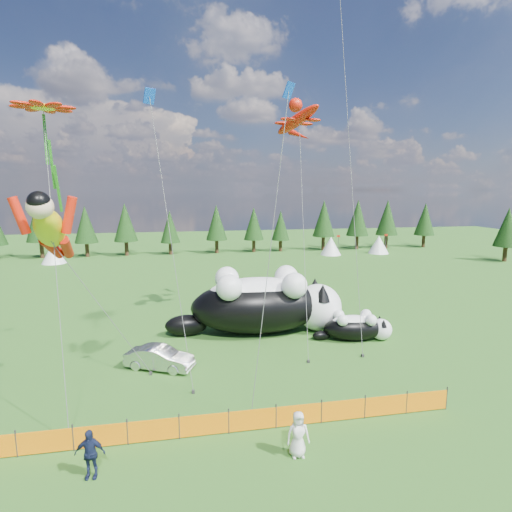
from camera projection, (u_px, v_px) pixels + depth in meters
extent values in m
plane|color=#0F3609|center=(201.00, 399.00, 19.20)|extent=(160.00, 160.00, 0.00)
cylinder|color=#262626|center=(16.00, 444.00, 14.93)|extent=(0.06, 0.06, 1.10)
cylinder|color=#262626|center=(73.00, 438.00, 15.29)|extent=(0.06, 0.06, 1.10)
cylinder|color=#262626|center=(127.00, 432.00, 15.66)|extent=(0.06, 0.06, 1.10)
cylinder|color=#262626|center=(179.00, 426.00, 16.02)|extent=(0.06, 0.06, 1.10)
cylinder|color=#262626|center=(229.00, 421.00, 16.38)|extent=(0.06, 0.06, 1.10)
cylinder|color=#262626|center=(276.00, 416.00, 16.75)|extent=(0.06, 0.06, 1.10)
cylinder|color=#262626|center=(321.00, 411.00, 17.11)|extent=(0.06, 0.06, 1.10)
cylinder|color=#262626|center=(365.00, 407.00, 17.47)|extent=(0.06, 0.06, 1.10)
cylinder|color=#262626|center=(406.00, 402.00, 17.84)|extent=(0.06, 0.06, 1.10)
cylinder|color=#262626|center=(447.00, 398.00, 18.20)|extent=(0.06, 0.06, 1.10)
cube|color=orange|center=(45.00, 442.00, 15.12)|extent=(2.00, 0.04, 0.90)
cube|color=orange|center=(101.00, 436.00, 15.48)|extent=(2.00, 0.04, 0.90)
cube|color=orange|center=(154.00, 430.00, 15.85)|extent=(2.00, 0.04, 0.90)
cube|color=orange|center=(204.00, 425.00, 16.21)|extent=(2.00, 0.04, 0.90)
cube|color=orange|center=(253.00, 420.00, 16.57)|extent=(2.00, 0.04, 0.90)
cube|color=orange|center=(299.00, 415.00, 16.94)|extent=(2.00, 0.04, 0.90)
cube|color=orange|center=(343.00, 410.00, 17.30)|extent=(2.00, 0.04, 0.90)
cube|color=orange|center=(386.00, 406.00, 17.66)|extent=(2.00, 0.04, 0.90)
cube|color=orange|center=(427.00, 401.00, 18.02)|extent=(2.00, 0.04, 0.90)
ellipsoid|color=black|center=(258.00, 307.00, 27.93)|extent=(9.57, 4.89, 3.73)
ellipsoid|color=white|center=(258.00, 294.00, 27.78)|extent=(7.22, 3.51, 2.28)
sphere|color=white|center=(318.00, 307.00, 28.51)|extent=(3.32, 3.32, 3.32)
sphere|color=#EE5C7F|center=(337.00, 306.00, 28.69)|extent=(0.46, 0.46, 0.46)
ellipsoid|color=black|center=(186.00, 325.00, 27.49)|extent=(2.98, 1.62, 1.45)
cone|color=black|center=(323.00, 293.00, 27.32)|extent=(1.16, 1.16, 1.16)
cone|color=black|center=(315.00, 286.00, 29.27)|extent=(1.16, 1.16, 1.16)
sphere|color=white|center=(286.00, 277.00, 29.25)|extent=(1.74, 1.74, 1.74)
sphere|color=white|center=(294.00, 286.00, 26.61)|extent=(1.74, 1.74, 1.74)
sphere|color=white|center=(227.00, 279.00, 28.70)|extent=(1.74, 1.74, 1.74)
sphere|color=white|center=(229.00, 288.00, 26.06)|extent=(1.74, 1.74, 1.74)
ellipsoid|color=black|center=(353.00, 328.00, 26.67)|extent=(4.25, 2.51, 1.60)
ellipsoid|color=white|center=(354.00, 322.00, 26.61)|extent=(3.20, 1.82, 0.98)
sphere|color=white|center=(381.00, 329.00, 26.72)|extent=(1.42, 1.42, 1.42)
sphere|color=#EE5C7F|center=(390.00, 329.00, 26.73)|extent=(0.20, 0.20, 0.20)
ellipsoid|color=black|center=(322.00, 335.00, 26.72)|extent=(1.33, 0.82, 0.62)
cone|color=black|center=(384.00, 323.00, 26.20)|extent=(0.50, 0.50, 0.50)
cone|color=black|center=(379.00, 319.00, 27.05)|extent=(0.50, 0.50, 0.50)
sphere|color=white|center=(366.00, 315.00, 27.14)|extent=(0.75, 0.75, 0.75)
sphere|color=white|center=(371.00, 320.00, 26.00)|extent=(0.75, 0.75, 0.75)
sphere|color=white|center=(339.00, 315.00, 27.11)|extent=(0.75, 0.75, 0.75)
sphere|color=white|center=(343.00, 320.00, 25.97)|extent=(0.75, 0.75, 0.75)
imported|color=silver|center=(160.00, 358.00, 22.35)|extent=(4.06, 2.82, 1.27)
imported|color=#161D3D|center=(90.00, 454.00, 13.83)|extent=(1.09, 0.64, 1.78)
imported|color=silver|center=(298.00, 434.00, 14.95)|extent=(0.88, 0.59, 1.77)
cylinder|color=#595959|center=(106.00, 309.00, 19.47)|extent=(0.03, 0.03, 9.27)
cube|color=#262626|center=(151.00, 373.00, 21.68)|extent=(0.15, 0.15, 0.16)
cylinder|color=#595959|center=(302.00, 226.00, 26.27)|extent=(0.03, 0.03, 17.22)
cube|color=#262626|center=(308.00, 361.00, 23.21)|extent=(0.15, 0.15, 0.16)
cylinder|color=#595959|center=(55.00, 261.00, 17.07)|extent=(0.03, 0.03, 14.42)
cube|color=#262626|center=(69.00, 439.00, 15.97)|extent=(0.15, 0.15, 0.16)
cube|color=#208117|center=(48.00, 165.00, 18.61)|extent=(0.20, 0.20, 4.51)
cylinder|color=#595959|center=(171.00, 238.00, 20.35)|extent=(0.03, 0.03, 15.35)
cube|color=#262626|center=(193.00, 392.00, 19.71)|extent=(0.15, 0.15, 0.16)
cylinder|color=#595959|center=(350.00, 149.00, 25.67)|extent=(0.03, 0.03, 25.84)
cube|color=#262626|center=(363.00, 356.00, 24.03)|extent=(0.15, 0.15, 0.16)
cylinder|color=#595959|center=(269.00, 257.00, 17.01)|extent=(0.03, 0.03, 14.11)
cube|color=#262626|center=(251.00, 420.00, 17.31)|extent=(0.15, 0.15, 0.16)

